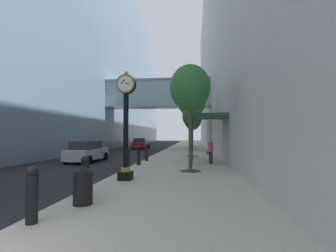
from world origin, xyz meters
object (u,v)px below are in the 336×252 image
Objects in this scene: bollard_nearest at (32,193)px; trash_bin at (83,185)px; bollard_second at (85,174)px; street_tree_far at (193,120)px; pedestrian_walking at (211,151)px; street_tree_near at (190,88)px; bollard_fourth at (128,159)px; bollard_fifth at (139,155)px; bollard_sixth at (146,152)px; street_tree_mid_far at (192,116)px; street_clock at (126,120)px; car_red_near at (141,143)px; street_tree_mid_near at (192,102)px; car_silver_mid at (87,152)px.

trash_bin is (0.44, 1.42, -0.11)m from bollard_nearest.
trash_bin is (0.44, -0.99, -0.11)m from bollard_second.
street_tree_far reaches higher than pedestrian_walking.
bollard_fourth is at bearing -174.07° from street_tree_near.
bollard_fifth is 1.00× the size of bollard_sixth.
street_tree_mid_far is 13.95m from pedestrian_walking.
street_tree_mid_far is (3.30, 21.89, 3.59)m from bollard_second.
street_clock reaches higher than bollard_second.
bollard_fourth is at bearing -78.62° from car_red_near.
street_clock is 27.95m from street_tree_far.
car_red_near reaches higher than bollard_fourth.
bollard_nearest is 0.75× the size of pedestrian_walking.
bollard_second is 26.76m from car_red_near.
street_tree_near is (3.30, 0.34, 3.76)m from bollard_fourth.
street_tree_mid_near is at bearing 78.31° from bollard_nearest.
street_tree_far is 9.30m from car_red_near.
bollard_nearest is at bearing -90.00° from bollard_second.
pedestrian_walking is 20.08m from car_red_near.
street_tree_mid_far is at bearing 77.33° from bollard_fifth.
bollard_fourth is (-0.59, 2.33, -1.92)m from street_clock.
street_clock is at bearing -75.80° from bollard_fourth.
street_tree_near is 9.76m from car_silver_mid.
bollard_nearest is at bearing -69.08° from car_silver_mid.
car_red_near is at bearing 98.58° from bollard_nearest.
bollard_fifth is 0.75× the size of pedestrian_walking.
bollard_second is 1.00× the size of bollard_fourth.
car_silver_mid is (-4.57, -0.10, -0.02)m from bollard_sixth.
street_clock is 3.76× the size of bollard_nearest.
street_clock reaches higher than trash_bin.
pedestrian_walking is at bearing -86.61° from street_tree_far.
car_red_near is at bearing 101.38° from bollard_fourth.
car_silver_mid is (-4.57, 2.31, -0.02)m from bollard_fifth.
bollard_nearest is 9.64m from bollard_fifth.
bollard_fifth is 23.54m from street_tree_far.
street_tree_mid_near is (3.30, 15.94, 4.26)m from bollard_nearest.
pedestrian_walking is (4.00, 5.93, -1.70)m from street_clock.
bollard_fourth is 0.19× the size of street_tree_mid_near.
trash_bin is 11.66m from car_silver_mid.
street_tree_far is (2.71, 27.77, 1.69)m from street_clock.
bollard_fifth is 8.29m from street_tree_mid_near.
bollard_second is 1.00× the size of bollard_sixth.
car_silver_mid is (-9.16, 1.11, -0.23)m from pedestrian_walking.
street_tree_far is 31.60m from trash_bin.
car_silver_mid is (-4.57, 4.72, -0.02)m from bollard_fourth.
street_tree_mid_far is 9.58m from car_red_near.
bollard_sixth is (-0.59, 7.15, -1.92)m from street_clock.
bollard_second is at bearing -122.57° from street_tree_near.
street_tree_mid_far is at bearing 82.89° from trash_bin.
car_silver_mid is at bearing -153.09° from street_tree_mid_near.
trash_bin is at bearing -64.55° from car_silver_mid.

